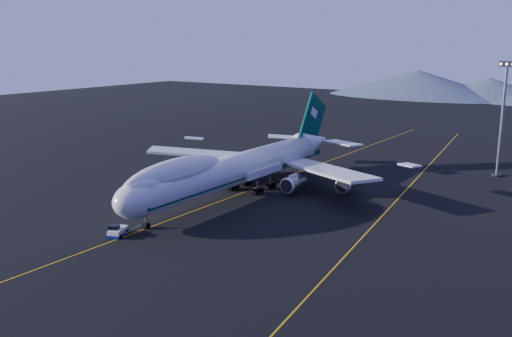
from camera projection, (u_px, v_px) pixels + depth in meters
The scene contains 6 objects.
ground at pixel (237, 195), 119.91m from camera, with size 500.00×500.00×0.00m, color black.
taxiway_line_main at pixel (237, 195), 119.91m from camera, with size 0.25×220.00×0.01m, color #D0950C.
taxiway_line_side at pixel (391, 207), 111.46m from camera, with size 0.25×200.00×0.01m, color #D0950C.
boeing_747 at pixel (237, 168), 118.66m from camera, with size 59.62×72.43×19.37m.
pushback_tug at pixel (118, 232), 95.00m from camera, with size 3.65×4.74×1.85m.
floodlight_mast at pixel (502, 119), 133.88m from camera, with size 3.35×2.51×27.12m.
Camera 1 is at (68.58, -93.34, 31.79)m, focal length 40.00 mm.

